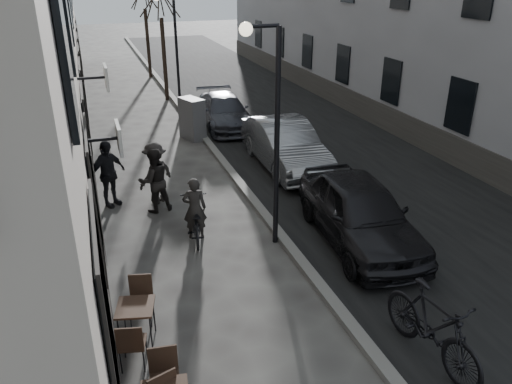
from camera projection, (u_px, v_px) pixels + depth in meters
road at (277, 119)px, 21.83m from camera, size 7.30×60.00×0.00m
kerb at (195, 125)px, 20.74m from camera, size 0.25×60.00×0.12m
streetlamp_near at (270, 115)px, 10.72m from camera, size 0.90×0.28×5.09m
streetlamp_far at (172, 42)px, 21.08m from camera, size 0.90×0.28×5.09m
tree_near at (160, 0)px, 23.07m from camera, size 2.40×2.40×5.70m
bistro_set_c at (137, 320)px, 8.66m from camera, size 0.77×1.60×0.92m
utility_cabinet at (192, 119)px, 19.01m from camera, size 0.91×1.19×1.58m
bicycle at (195, 220)px, 12.08m from camera, size 0.93×1.90×0.96m
cyclist_rider at (195, 208)px, 11.96m from camera, size 0.63×0.46×1.57m
pedestrian_near at (154, 180)px, 13.26m from camera, size 0.97×0.81×1.78m
pedestrian_mid at (156, 173)px, 13.76m from camera, size 1.30×1.20×1.75m
pedestrian_far at (108, 174)px, 13.55m from camera, size 1.17×1.00×1.88m
car_near at (360, 212)px, 11.79m from camera, size 2.27×4.75×1.57m
car_mid at (285, 145)px, 16.28m from camera, size 1.69×4.71×1.55m
car_far at (224, 111)px, 20.53m from camera, size 1.99×4.51×1.29m
moped at (432, 326)px, 8.20m from camera, size 0.85×2.30×1.35m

